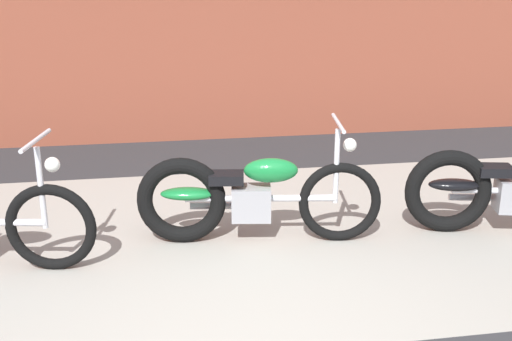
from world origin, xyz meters
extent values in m
cube|color=#9E998E|center=(0.00, 1.75, 0.00)|extent=(36.00, 3.50, 0.01)
torus|color=black|center=(-1.29, 1.36, 0.34)|extent=(0.68, 0.20, 0.68)
cylinder|color=silver|center=(-1.33, 1.37, 0.65)|extent=(0.05, 0.05, 0.62)
cylinder|color=silver|center=(-1.33, 1.37, 1.01)|extent=(0.13, 0.58, 0.03)
sphere|color=white|center=(-1.23, 1.35, 0.83)|extent=(0.11, 0.11, 0.11)
torus|color=black|center=(0.98, 1.52, 0.34)|extent=(0.68, 0.18, 0.68)
torus|color=black|center=(-0.31, 1.70, 0.36)|extent=(0.74, 0.23, 0.73)
cylinder|color=silver|center=(0.33, 1.61, 0.38)|extent=(1.23, 0.23, 0.06)
cube|color=#99999E|center=(0.25, 1.62, 0.34)|extent=(0.35, 0.26, 0.28)
ellipsoid|color=#197A38|center=(0.41, 1.60, 0.62)|extent=(0.46, 0.25, 0.20)
ellipsoid|color=#197A38|center=(-0.26, 1.70, 0.42)|extent=(0.46, 0.24, 0.10)
cube|color=black|center=(0.06, 1.65, 0.56)|extent=(0.31, 0.24, 0.08)
cylinder|color=silver|center=(0.94, 1.52, 0.65)|extent=(0.05, 0.05, 0.62)
cylinder|color=silver|center=(0.94, 1.52, 1.01)|extent=(0.12, 0.58, 0.03)
sphere|color=white|center=(1.04, 1.51, 0.83)|extent=(0.11, 0.11, 0.11)
cylinder|color=silver|center=(0.04, 1.80, 0.26)|extent=(0.55, 0.14, 0.06)
torus|color=black|center=(1.94, 1.55, 0.36)|extent=(0.74, 0.29, 0.73)
ellipsoid|color=black|center=(1.99, 1.54, 0.42)|extent=(0.47, 0.27, 0.10)
cube|color=black|center=(2.30, 1.47, 0.56)|extent=(0.32, 0.26, 0.08)
cylinder|color=silver|center=(2.30, 1.63, 0.26)|extent=(0.55, 0.18, 0.06)
camera|label=1|loc=(-0.50, -3.09, 2.16)|focal=43.66mm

